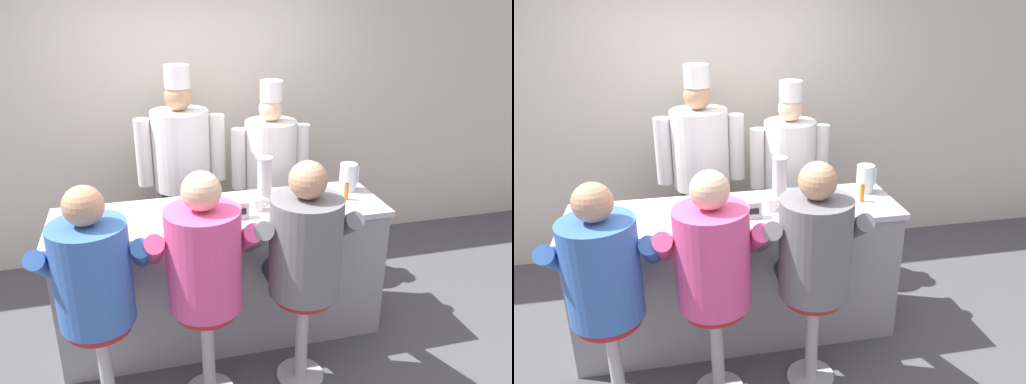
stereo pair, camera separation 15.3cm
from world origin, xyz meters
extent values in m
plane|color=#4C4C51|center=(0.00, 0.00, 0.00)|extent=(20.00, 20.00, 0.00)
cube|color=beige|center=(0.00, 1.68, 1.35)|extent=(10.00, 0.06, 2.70)
cube|color=gray|center=(0.00, 0.31, 0.47)|extent=(2.20, 0.60, 0.94)
cube|color=#BCBCC1|center=(0.00, 0.31, 0.96)|extent=(2.24, 0.62, 0.04)
cylinder|color=red|center=(0.56, 0.26, 1.07)|extent=(0.06, 0.06, 0.19)
cone|color=white|center=(0.56, 0.26, 1.19)|extent=(0.05, 0.05, 0.05)
cylinder|color=yellow|center=(0.57, 0.09, 1.08)|extent=(0.07, 0.07, 0.19)
cone|color=yellow|center=(0.57, 0.09, 1.20)|extent=(0.05, 0.05, 0.05)
cylinder|color=orange|center=(0.88, 0.27, 1.04)|extent=(0.03, 0.03, 0.12)
cylinder|color=#287F2D|center=(0.88, 0.27, 1.11)|extent=(0.02, 0.02, 0.01)
cylinder|color=silver|center=(0.97, 0.44, 1.08)|extent=(0.13, 0.13, 0.20)
cube|color=silver|center=(1.04, 0.44, 1.09)|extent=(0.02, 0.02, 0.12)
cylinder|color=white|center=(-0.10, 0.13, 0.99)|extent=(0.23, 0.23, 0.02)
ellipsoid|color=#E0BC60|center=(-0.10, 0.13, 1.01)|extent=(0.10, 0.08, 0.03)
cylinder|color=#4C7FB7|center=(-0.94, 0.12, 1.01)|extent=(0.16, 0.16, 0.05)
cylinder|color=white|center=(0.23, 0.26, 1.02)|extent=(0.09, 0.09, 0.09)
torus|color=white|center=(0.29, 0.26, 1.03)|extent=(0.06, 0.02, 0.06)
cylinder|color=#B7BABF|center=(0.32, 0.39, 1.14)|extent=(0.10, 0.10, 0.31)
cylinder|color=silver|center=(0.32, 0.39, 1.30)|extent=(0.11, 0.11, 0.01)
cube|color=silver|center=(0.10, 0.16, 1.04)|extent=(0.10, 0.06, 0.11)
cube|color=black|center=(0.10, 0.13, 1.04)|extent=(0.06, 0.01, 0.04)
cylinder|color=#B2B5BA|center=(-0.81, -0.27, 0.33)|extent=(0.08, 0.08, 0.62)
cylinder|color=red|center=(-0.81, -0.27, 0.63)|extent=(0.36, 0.36, 0.05)
cylinder|color=#33384C|center=(-0.91, -0.07, 0.67)|extent=(0.15, 0.41, 0.15)
cylinder|color=#33384C|center=(-0.70, -0.07, 0.67)|extent=(0.15, 0.41, 0.15)
cylinder|color=#3866B7|center=(-0.81, -0.27, 0.95)|extent=(0.41, 0.41, 0.58)
cylinder|color=#3866B7|center=(-1.06, -0.16, 0.98)|extent=(0.11, 0.44, 0.36)
cylinder|color=#3866B7|center=(-0.55, -0.16, 0.98)|extent=(0.11, 0.44, 0.36)
sphere|color=tan|center=(-0.81, -0.27, 1.35)|extent=(0.21, 0.21, 0.21)
cylinder|color=#B2B5BA|center=(-0.21, -0.27, 0.33)|extent=(0.08, 0.08, 0.62)
cylinder|color=red|center=(-0.21, -0.27, 0.63)|extent=(0.36, 0.36, 0.05)
cylinder|color=#33384C|center=(-0.31, -0.06, 0.67)|extent=(0.16, 0.42, 0.16)
cylinder|color=#33384C|center=(-0.10, -0.06, 0.67)|extent=(0.16, 0.42, 0.16)
cylinder|color=#E54C8C|center=(-0.21, -0.27, 0.96)|extent=(0.42, 0.42, 0.60)
cylinder|color=#E54C8C|center=(-0.48, -0.15, 0.99)|extent=(0.11, 0.46, 0.37)
cylinder|color=#E54C8C|center=(0.06, -0.15, 0.99)|extent=(0.11, 0.46, 0.37)
sphere|color=#DBB28E|center=(-0.21, -0.27, 1.37)|extent=(0.22, 0.22, 0.22)
cylinder|color=#B2B5BA|center=(0.39, -0.27, 0.01)|extent=(0.31, 0.31, 0.02)
cylinder|color=#B2B5BA|center=(0.39, -0.27, 0.33)|extent=(0.08, 0.08, 0.62)
cylinder|color=red|center=(0.39, -0.27, 0.63)|extent=(0.36, 0.36, 0.05)
cylinder|color=#33384C|center=(0.28, -0.06, 0.67)|extent=(0.16, 0.43, 0.16)
cylinder|color=#33384C|center=(0.50, -0.06, 0.67)|extent=(0.16, 0.43, 0.16)
cylinder|color=slate|center=(0.39, -0.27, 0.96)|extent=(0.43, 0.43, 0.61)
cylinder|color=slate|center=(0.12, -0.15, 0.99)|extent=(0.11, 0.46, 0.37)
cylinder|color=slate|center=(0.66, -0.15, 0.99)|extent=(0.11, 0.46, 0.37)
sphere|color=tan|center=(0.39, -0.27, 1.37)|extent=(0.22, 0.22, 0.22)
cube|color=#232328|center=(-0.17, 1.16, 0.42)|extent=(0.35, 0.19, 0.85)
cube|color=white|center=(-0.17, 1.11, 0.59)|extent=(0.32, 0.02, 0.51)
cylinder|color=white|center=(-0.17, 1.16, 1.16)|extent=(0.46, 0.46, 0.64)
sphere|color=tan|center=(-0.17, 1.16, 1.59)|extent=(0.22, 0.22, 0.22)
cylinder|color=white|center=(-0.17, 1.16, 1.75)|extent=(0.20, 0.20, 0.18)
cylinder|color=white|center=(-0.46, 1.16, 1.16)|extent=(0.13, 0.13, 0.54)
cylinder|color=white|center=(0.13, 1.16, 1.16)|extent=(0.13, 0.13, 0.54)
cube|color=#232328|center=(0.56, 1.08, 0.39)|extent=(0.33, 0.18, 0.79)
cube|color=white|center=(0.56, 1.03, 0.55)|extent=(0.29, 0.02, 0.47)
cylinder|color=white|center=(0.56, 1.08, 1.08)|extent=(0.43, 0.43, 0.59)
sphere|color=#DBB28E|center=(0.56, 1.08, 1.48)|extent=(0.20, 0.20, 0.20)
cylinder|color=white|center=(0.56, 1.08, 1.62)|extent=(0.18, 0.18, 0.16)
cylinder|color=white|center=(0.29, 1.08, 1.08)|extent=(0.12, 0.12, 0.50)
cylinder|color=white|center=(0.83, 1.08, 1.08)|extent=(0.12, 0.12, 0.50)
camera|label=1|loc=(-0.53, -2.71, 2.34)|focal=35.00mm
camera|label=2|loc=(-0.38, -2.74, 2.34)|focal=35.00mm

